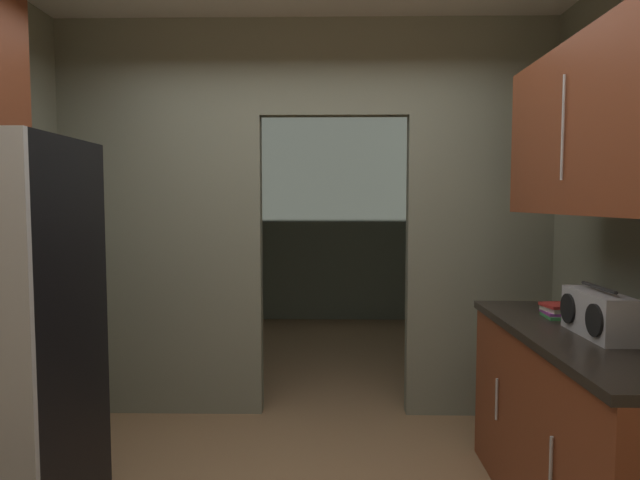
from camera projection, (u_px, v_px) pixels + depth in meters
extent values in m
cube|color=gray|center=(162.00, 220.00, 3.90)|extent=(1.41, 0.12, 2.78)
cube|color=gray|center=(479.00, 220.00, 3.86)|extent=(1.01, 0.12, 2.78)
cube|color=gray|center=(334.00, 68.00, 3.81)|extent=(1.03, 0.12, 0.66)
cube|color=gray|center=(317.00, 212.00, 7.04)|extent=(3.46, 0.10, 2.78)
cube|color=gray|center=(146.00, 215.00, 5.49)|extent=(0.10, 3.17, 2.78)
cube|color=gray|center=(482.00, 215.00, 5.43)|extent=(0.10, 3.17, 2.78)
cube|color=brown|center=(593.00, 437.00, 2.51)|extent=(0.65, 1.61, 0.89)
cube|color=black|center=(597.00, 337.00, 2.48)|extent=(0.69, 1.61, 0.04)
cylinder|color=#B7BABC|center=(551.00, 464.00, 2.16)|extent=(0.01, 0.01, 0.22)
cylinder|color=#B7BABC|center=(497.00, 399.00, 2.87)|extent=(0.01, 0.01, 0.22)
cube|color=brown|center=(604.00, 128.00, 2.41)|extent=(0.34, 1.45, 0.77)
cylinder|color=#B7BABC|center=(563.00, 128.00, 2.42)|extent=(0.01, 0.01, 0.46)
cube|color=#B2B2B7|center=(598.00, 314.00, 2.41)|extent=(0.14, 0.42, 0.20)
cylinder|color=#262626|center=(599.00, 287.00, 2.40)|extent=(0.02, 0.30, 0.02)
cylinder|color=black|center=(594.00, 320.00, 2.29)|extent=(0.01, 0.14, 0.14)
cylinder|color=black|center=(568.00, 308.00, 2.54)|extent=(0.01, 0.14, 0.14)
cube|color=#388C47|center=(557.00, 316.00, 2.81)|extent=(0.13, 0.16, 0.02)
cube|color=#8C3893|center=(556.00, 313.00, 2.82)|extent=(0.12, 0.16, 0.02)
cube|color=beige|center=(558.00, 309.00, 2.81)|extent=(0.15, 0.16, 0.02)
cube|color=red|center=(556.00, 305.00, 2.81)|extent=(0.14, 0.16, 0.02)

